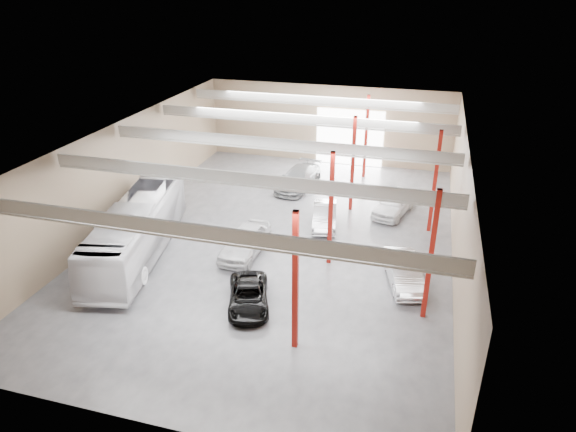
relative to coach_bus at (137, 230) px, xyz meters
The scene contains 8 objects.
depot_shell 9.71m from the coach_bus, 31.28° to the left, with size 22.12×32.12×7.06m.
coach_bus is the anchor object (origin of this frame).
black_sedan 9.02m from the coach_bus, 21.57° to the right, with size 2.04×4.43×1.23m, color black.
car_row_a 6.61m from the coach_bus, 16.92° to the left, with size 2.04×5.06×1.72m, color silver.
car_row_b 12.48m from the coach_bus, 35.07° to the left, with size 1.56×4.48×1.48m, color #B6B5BA.
car_row_c 14.90m from the coach_bus, 63.15° to the left, with size 2.31×5.69×1.65m, color gray.
car_right_near 16.05m from the coach_bus, ahead, with size 1.63×4.67×1.54m, color silver.
car_right_far 17.93m from the coach_bus, 35.38° to the left, with size 1.96×4.86×1.66m, color white.
Camera 1 is at (8.63, -28.53, 15.85)m, focal length 32.00 mm.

